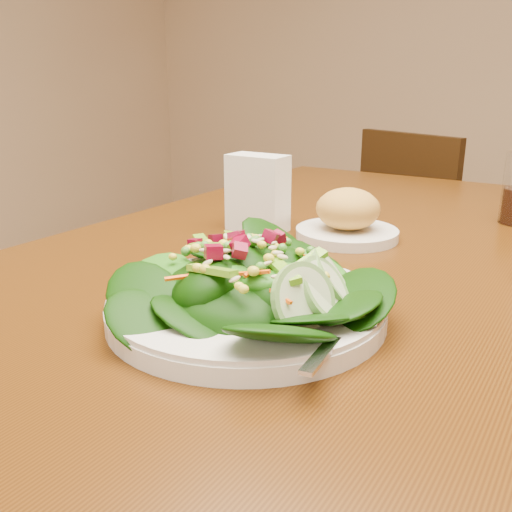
# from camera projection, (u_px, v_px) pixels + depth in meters

# --- Properties ---
(dining_table) EXTENTS (0.90, 1.40, 0.75)m
(dining_table) POSITION_uv_depth(u_px,v_px,m) (345.00, 311.00, 0.90)
(dining_table) COLOR #482608
(dining_table) RESTS_ON ground_plane
(chair_far) EXTENTS (0.50, 0.50, 0.83)m
(chair_far) POSITION_uv_depth(u_px,v_px,m) (423.00, 250.00, 1.92)
(chair_far) COLOR black
(chair_far) RESTS_ON ground_plane
(salad_plate) EXTENTS (0.31, 0.30, 0.09)m
(salad_plate) POSITION_uv_depth(u_px,v_px,m) (254.00, 291.00, 0.61)
(salad_plate) COLOR white
(salad_plate) RESTS_ON dining_table
(bread_plate) EXTENTS (0.17, 0.17, 0.08)m
(bread_plate) POSITION_uv_depth(u_px,v_px,m) (348.00, 218.00, 0.92)
(bread_plate) COLOR white
(bread_plate) RESTS_ON dining_table
(napkin_holder) EXTENTS (0.10, 0.05, 0.13)m
(napkin_holder) POSITION_uv_depth(u_px,v_px,m) (258.00, 191.00, 0.96)
(napkin_holder) COLOR white
(napkin_holder) RESTS_ON dining_table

